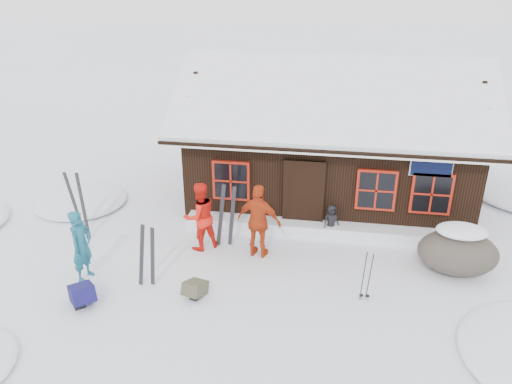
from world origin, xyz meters
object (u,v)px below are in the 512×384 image
(skier_orange_right, at_px, (259,221))
(ski_poles, at_px, (366,277))
(skier_orange_left, at_px, (200,216))
(backpack_olive, at_px, (195,291))
(skier_teal, at_px, (81,246))
(backpack_blue, at_px, (83,297))
(boulder, at_px, (458,251))
(ski_pair_left, at_px, (147,257))
(skier_crouched, at_px, (331,221))

(skier_orange_right, xyz_separation_m, ski_poles, (2.59, -1.42, -0.40))
(skier_orange_left, xyz_separation_m, backpack_olive, (0.43, -2.08, -0.77))
(skier_orange_right, bearing_deg, skier_teal, 35.13)
(backpack_olive, bearing_deg, backpack_blue, -149.04)
(boulder, bearing_deg, backpack_blue, -161.98)
(ski_pair_left, bearing_deg, boulder, 17.94)
(ski_poles, bearing_deg, backpack_olive, -171.89)
(skier_orange_left, relative_size, skier_crouched, 1.97)
(skier_orange_right, relative_size, backpack_olive, 3.63)
(skier_orange_right, relative_size, boulder, 1.04)
(skier_orange_left, height_order, backpack_olive, skier_orange_left)
(skier_crouched, bearing_deg, backpack_olive, -159.79)
(skier_orange_left, distance_m, skier_orange_right, 1.55)
(boulder, relative_size, ski_pair_left, 1.16)
(skier_crouched, bearing_deg, boulder, -50.62)
(skier_orange_right, bearing_deg, boulder, -167.42)
(skier_teal, height_order, ski_poles, skier_teal)
(skier_orange_left, height_order, boulder, skier_orange_left)
(skier_teal, relative_size, skier_orange_left, 0.95)
(skier_orange_left, height_order, ski_poles, skier_orange_left)
(skier_orange_right, distance_m, backpack_olive, 2.39)
(skier_orange_left, relative_size, backpack_olive, 3.43)
(skier_crouched, relative_size, backpack_olive, 1.74)
(skier_crouched, distance_m, backpack_olive, 4.36)
(boulder, bearing_deg, skier_crouched, 157.71)
(ski_pair_left, bearing_deg, skier_orange_left, 72.05)
(skier_orange_right, distance_m, ski_poles, 2.98)
(boulder, distance_m, ski_pair_left, 7.27)
(skier_orange_right, bearing_deg, backpack_olive, 71.86)
(ski_poles, bearing_deg, backpack_blue, -168.91)
(skier_crouched, xyz_separation_m, backpack_blue, (-5.22, -3.91, -0.29))
(skier_orange_left, distance_m, boulder, 6.33)
(skier_orange_right, height_order, ski_poles, skier_orange_right)
(skier_teal, height_order, backpack_blue, skier_teal)
(skier_teal, distance_m, boulder, 8.81)
(skier_teal, bearing_deg, skier_orange_left, -45.91)
(ski_poles, bearing_deg, skier_orange_right, 151.34)
(backpack_blue, bearing_deg, skier_orange_left, 14.90)
(ski_poles, xyz_separation_m, backpack_blue, (-6.05, -1.19, -0.39))
(skier_teal, bearing_deg, ski_poles, -81.68)
(skier_teal, relative_size, boulder, 0.94)
(skier_crouched, height_order, ski_pair_left, ski_pair_left)
(boulder, height_order, ski_pair_left, ski_pair_left)
(ski_pair_left, distance_m, backpack_olive, 1.33)
(skier_teal, distance_m, backpack_olive, 2.85)
(skier_orange_left, bearing_deg, skier_crouched, 159.54)
(skier_orange_left, relative_size, boulder, 0.98)
(skier_orange_right, distance_m, ski_pair_left, 2.85)
(skier_crouched, height_order, ski_poles, ski_poles)
(boulder, distance_m, backpack_olive, 6.24)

